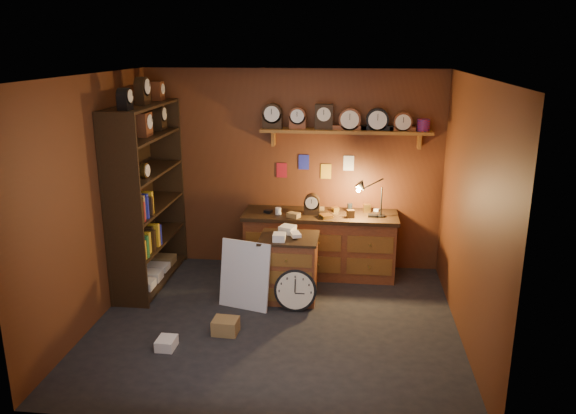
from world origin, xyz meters
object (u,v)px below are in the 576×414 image
(shelving_unit, at_px, (144,188))
(workbench, at_px, (320,241))
(big_round_clock, at_px, (295,290))
(low_cabinet, at_px, (289,265))

(shelving_unit, height_order, workbench, shelving_unit)
(workbench, relative_size, big_round_clock, 4.08)
(workbench, height_order, low_cabinet, workbench)
(shelving_unit, xyz_separation_m, workbench, (2.20, 0.49, -0.78))
(shelving_unit, distance_m, big_round_clock, 2.30)
(shelving_unit, relative_size, big_round_clock, 5.17)
(shelving_unit, relative_size, low_cabinet, 2.92)
(low_cabinet, xyz_separation_m, big_round_clock, (0.11, -0.30, -0.19))
(workbench, distance_m, low_cabinet, 0.87)
(shelving_unit, relative_size, workbench, 1.27)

